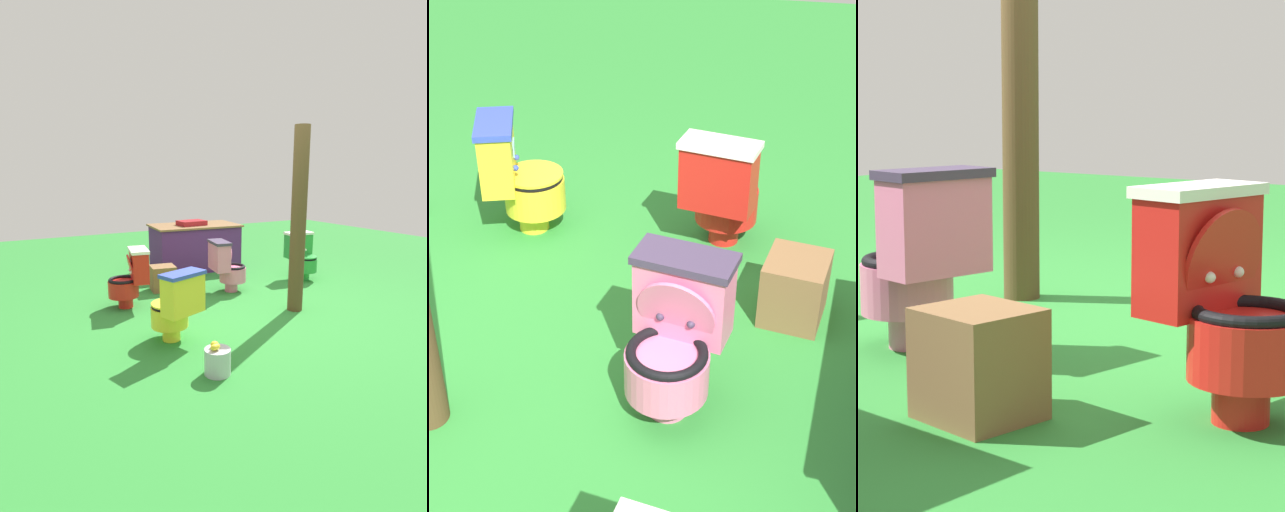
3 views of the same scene
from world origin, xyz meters
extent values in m
plane|color=#2D8433|center=(0.00, 0.00, 0.00)|extent=(14.00, 14.00, 0.00)
cylinder|color=red|center=(-1.39, 0.92, 0.07)|extent=(0.21, 0.21, 0.14)
cylinder|color=red|center=(-1.41, 0.93, 0.24)|extent=(0.43, 0.43, 0.20)
torus|color=black|center=(-1.41, 0.93, 0.35)|extent=(0.41, 0.41, 0.04)
cylinder|color=white|center=(-1.41, 0.93, 0.30)|extent=(0.28, 0.28, 0.01)
cube|color=red|center=(-1.21, 0.89, 0.51)|extent=(0.26, 0.44, 0.37)
cube|color=white|center=(-1.21, 0.89, 0.71)|extent=(0.29, 0.47, 0.04)
cube|color=#8CE0E5|center=(-1.31, 0.91, 0.56)|extent=(0.03, 0.11, 0.08)
cylinder|color=red|center=(-1.31, 0.91, 0.49)|extent=(0.15, 0.36, 0.35)
sphere|color=white|center=(-1.33, 0.84, 0.46)|extent=(0.04, 0.04, 0.04)
sphere|color=white|center=(-1.30, 0.98, 0.46)|extent=(0.04, 0.04, 0.04)
cylinder|color=pink|center=(0.11, 0.85, 0.07)|extent=(0.21, 0.21, 0.14)
cylinder|color=pink|center=(0.13, 0.85, 0.24)|extent=(0.43, 0.43, 0.20)
torus|color=black|center=(0.13, 0.85, 0.35)|extent=(0.41, 0.41, 0.04)
cylinder|color=#3F334C|center=(0.13, 0.85, 0.30)|extent=(0.28, 0.28, 0.01)
cube|color=pink|center=(-0.07, 0.89, 0.51)|extent=(0.26, 0.44, 0.37)
cube|color=#3F334C|center=(-0.07, 0.89, 0.71)|extent=(0.29, 0.47, 0.04)
cube|color=#8CE0E5|center=(0.03, 0.87, 0.56)|extent=(0.03, 0.11, 0.08)
cylinder|color=pink|center=(0.03, 0.87, 0.49)|extent=(0.15, 0.36, 0.35)
sphere|color=#3F334C|center=(0.05, 0.94, 0.46)|extent=(0.04, 0.04, 0.04)
sphere|color=#3F334C|center=(0.02, 0.80, 0.46)|extent=(0.04, 0.04, 0.04)
cylinder|color=yellow|center=(-1.28, -0.25, 0.07)|extent=(0.23, 0.23, 0.14)
cylinder|color=yellow|center=(-1.29, -0.23, 0.24)|extent=(0.47, 0.47, 0.20)
torus|color=black|center=(-1.29, -0.23, 0.35)|extent=(0.45, 0.45, 0.04)
cylinder|color=#3347B2|center=(-1.29, -0.23, 0.30)|extent=(0.30, 0.30, 0.01)
cube|color=yellow|center=(-1.22, -0.42, 0.51)|extent=(0.45, 0.31, 0.37)
cube|color=#3347B2|center=(-1.22, -0.42, 0.71)|extent=(0.48, 0.34, 0.04)
cube|color=#8CE0E5|center=(-1.26, -0.33, 0.56)|extent=(0.11, 0.04, 0.08)
cylinder|color=yellow|center=(-1.29, -0.23, 0.37)|extent=(0.46, 0.46, 0.02)
sphere|color=#3347B2|center=(-1.32, -0.34, 0.46)|extent=(0.04, 0.04, 0.04)
sphere|color=#3347B2|center=(-1.19, -0.30, 0.46)|extent=(0.04, 0.04, 0.04)
cube|color=brown|center=(-0.71, 1.37, 0.18)|extent=(0.38, 0.36, 0.35)
camera|label=1|loc=(-2.70, -3.63, 1.63)|focal=27.35mm
camera|label=2|loc=(2.58, 1.27, 2.47)|focal=53.61mm
camera|label=3|loc=(-2.71, 3.60, 0.99)|focal=69.44mm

